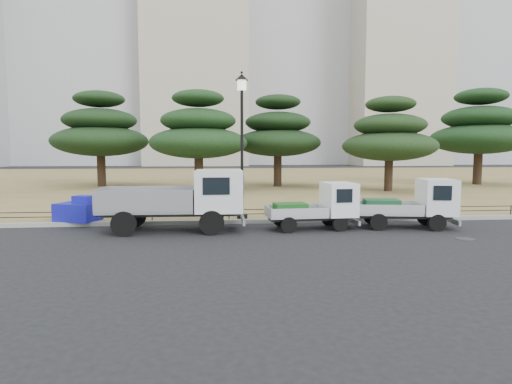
{
  "coord_description": "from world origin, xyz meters",
  "views": [
    {
      "loc": [
        -1.65,
        -14.09,
        2.79
      ],
      "look_at": [
        0.0,
        2.0,
        1.3
      ],
      "focal_mm": 30.0,
      "sensor_mm": 36.0,
      "label": 1
    }
  ],
  "objects": [
    {
      "name": "tower_center_left",
      "position": [
        -5.0,
        85.0,
        27.5
      ],
      "size": [
        22.0,
        20.0,
        55.0
      ],
      "primitive_type": "cube",
      "color": "#AAA08C",
      "rests_on": "ground"
    },
    {
      "name": "tarp_pile",
      "position": [
        -6.83,
        2.95,
        0.55
      ],
      "size": [
        1.78,
        1.54,
        1.0
      ],
      "rotation": [
        0.0,
        0.0,
        -0.34
      ],
      "color": "#1718B2",
      "rests_on": "lawn"
    },
    {
      "name": "tower_center_right",
      "position": [
        18.0,
        95.0,
        40.0
      ],
      "size": [
        26.0,
        24.0,
        80.0
      ],
      "primitive_type": "cube",
      "color": "#A0A0A5",
      "rests_on": "ground"
    },
    {
      "name": "manhole",
      "position": [
        6.5,
        -1.2,
        0.01
      ],
      "size": [
        0.6,
        0.6,
        0.01
      ],
      "primitive_type": "cylinder",
      "color": "#2D2D30",
      "rests_on": "ground"
    },
    {
      "name": "street_lamp",
      "position": [
        -0.47,
        2.9,
        4.01
      ],
      "size": [
        0.51,
        0.51,
        5.71
      ],
      "color": "black",
      "rests_on": "lawn"
    },
    {
      "name": "pine_center_left",
      "position": [
        -2.58,
        16.06,
        4.16
      ],
      "size": [
        6.84,
        6.84,
        6.95
      ],
      "color": "black",
      "rests_on": "lawn"
    },
    {
      "name": "truck_large",
      "position": [
        -2.74,
        1.25,
        1.21
      ],
      "size": [
        5.02,
        2.11,
        2.17
      ],
      "rotation": [
        0.0,
        0.0,
        -0.02
      ],
      "color": "black",
      "rests_on": "ground"
    },
    {
      "name": "pine_center_right",
      "position": [
        3.49,
        19.24,
        4.27
      ],
      "size": [
        6.71,
        6.71,
        7.12
      ],
      "color": "black",
      "rests_on": "lawn"
    },
    {
      "name": "ground",
      "position": [
        0.0,
        0.0,
        0.0
      ],
      "size": [
        220.0,
        220.0,
        0.0
      ],
      "primitive_type": "plane",
      "color": "black"
    },
    {
      "name": "truck_kei_front",
      "position": [
        2.2,
        1.12,
        0.84
      ],
      "size": [
        3.28,
        1.57,
        1.69
      ],
      "rotation": [
        0.0,
        0.0,
        0.07
      ],
      "color": "black",
      "rests_on": "ground"
    },
    {
      "name": "lawn",
      "position": [
        0.0,
        30.6,
        0.07
      ],
      "size": [
        120.0,
        56.0,
        0.15
      ],
      "primitive_type": "cube",
      "color": "olive",
      "rests_on": "ground"
    },
    {
      "name": "tower_far_east",
      "position": [
        58.0,
        90.0,
        35.0
      ],
      "size": [
        24.0,
        20.0,
        70.0
      ],
      "primitive_type": "cube",
      "color": "#A0A0A5",
      "rests_on": "ground"
    },
    {
      "name": "pine_east_near",
      "position": [
        10.49,
        14.34,
        3.88
      ],
      "size": [
        6.4,
        6.4,
        6.47
      ],
      "color": "black",
      "rests_on": "lawn"
    },
    {
      "name": "tower_east",
      "position": [
        40.0,
        82.0,
        24.0
      ],
      "size": [
        20.0,
        18.0,
        48.0
      ],
      "primitive_type": "cube",
      "color": "#AAA08C",
      "rests_on": "ground"
    },
    {
      "name": "pine_east_far",
      "position": [
        20.46,
        19.59,
        4.71
      ],
      "size": [
        7.87,
        7.87,
        7.91
      ],
      "color": "black",
      "rests_on": "lawn"
    },
    {
      "name": "pipe_fence",
      "position": [
        0.0,
        2.75,
        0.44
      ],
      "size": [
        38.0,
        0.04,
        0.4
      ],
      "color": "black",
      "rests_on": "lawn"
    },
    {
      "name": "curb",
      "position": [
        0.0,
        2.6,
        0.08
      ],
      "size": [
        120.0,
        0.25,
        0.16
      ],
      "primitive_type": "cube",
      "color": "gray",
      "rests_on": "ground"
    },
    {
      "name": "pine_west_near",
      "position": [
        -10.34,
        20.68,
        4.43
      ],
      "size": [
        7.41,
        7.41,
        7.41
      ],
      "color": "black",
      "rests_on": "lawn"
    },
    {
      "name": "truck_kei_rear",
      "position": [
        5.75,
        1.0,
        0.91
      ],
      "size": [
        3.68,
        2.06,
        1.82
      ],
      "rotation": [
        0.0,
        0.0,
        -0.18
      ],
      "color": "black",
      "rests_on": "ground"
    }
  ]
}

